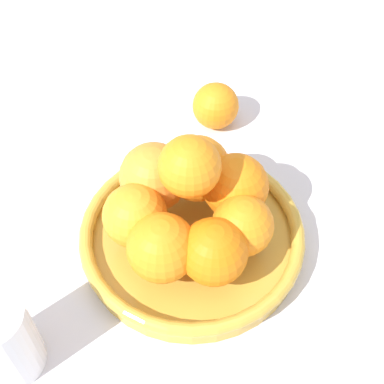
% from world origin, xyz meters
% --- Properties ---
extents(ground_plane, '(4.00, 4.00, 0.00)m').
position_xyz_m(ground_plane, '(0.00, 0.00, 0.00)').
color(ground_plane, silver).
extents(fruit_bowl, '(0.26, 0.26, 0.03)m').
position_xyz_m(fruit_bowl, '(0.00, 0.00, 0.02)').
color(fruit_bowl, gold).
rests_on(fruit_bowl, ground_plane).
extents(orange_pile, '(0.19, 0.19, 0.13)m').
position_xyz_m(orange_pile, '(-0.00, -0.00, 0.08)').
color(orange_pile, orange).
rests_on(orange_pile, fruit_bowl).
extents(stray_orange, '(0.07, 0.07, 0.07)m').
position_xyz_m(stray_orange, '(-0.21, -0.05, 0.03)').
color(stray_orange, orange).
rests_on(stray_orange, ground_plane).
extents(drinking_glass, '(0.07, 0.07, 0.10)m').
position_xyz_m(drinking_glass, '(0.20, -0.11, 0.05)').
color(drinking_glass, white).
rests_on(drinking_glass, ground_plane).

